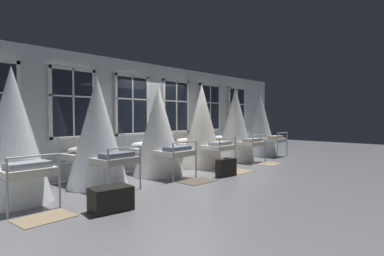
# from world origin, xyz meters

# --- Properties ---
(ground) EXTENTS (25.03, 25.03, 0.00)m
(ground) POSITION_xyz_m (0.00, 0.00, 0.00)
(ground) COLOR slate
(back_wall_with_windows) EXTENTS (13.52, 0.10, 3.04)m
(back_wall_with_windows) POSITION_xyz_m (0.00, 1.16, 1.52)
(back_wall_with_windows) COLOR silver
(back_wall_with_windows) RESTS_ON ground
(window_bank) EXTENTS (9.90, 0.10, 2.58)m
(window_bank) POSITION_xyz_m (0.00, 1.04, 1.07)
(window_bank) COLOR black
(window_bank) RESTS_ON ground
(cot_first) EXTENTS (1.31, 1.90, 2.39)m
(cot_first) POSITION_xyz_m (-4.33, -0.01, 1.16)
(cot_first) COLOR #9EA3A8
(cot_first) RESTS_ON ground
(cot_second) EXTENTS (1.31, 1.91, 2.37)m
(cot_second) POSITION_xyz_m (-2.64, 0.01, 1.15)
(cot_second) COLOR #9EA3A8
(cot_second) RESTS_ON ground
(cot_third) EXTENTS (1.31, 1.89, 2.28)m
(cot_third) POSITION_xyz_m (-0.89, -0.03, 1.11)
(cot_third) COLOR #9EA3A8
(cot_third) RESTS_ON ground
(cot_fourth) EXTENTS (1.31, 1.91, 2.44)m
(cot_fourth) POSITION_xyz_m (0.89, 0.01, 1.18)
(cot_fourth) COLOR #9EA3A8
(cot_fourth) RESTS_ON ground
(cot_fifth) EXTENTS (1.31, 1.90, 2.47)m
(cot_fifth) POSITION_xyz_m (2.61, -0.04, 1.20)
(cot_fifth) COLOR #9EA3A8
(cot_fifth) RESTS_ON ground
(cot_sixth) EXTENTS (1.31, 1.89, 2.44)m
(cot_sixth) POSITION_xyz_m (4.42, 0.04, 1.18)
(cot_sixth) COLOR #9EA3A8
(cot_sixth) RESTS_ON ground
(rug_first) EXTENTS (0.82, 0.58, 0.01)m
(rug_first) POSITION_xyz_m (-4.37, -1.32, 0.01)
(rug_first) COLOR #8E7A5B
(rug_first) RESTS_ON ground
(rug_third) EXTENTS (0.83, 0.60, 0.01)m
(rug_third) POSITION_xyz_m (-0.87, -1.32, 0.01)
(rug_third) COLOR brown
(rug_third) RESTS_ON ground
(rug_fourth) EXTENTS (0.82, 0.58, 0.01)m
(rug_fourth) POSITION_xyz_m (0.87, -1.32, 0.01)
(rug_fourth) COLOR #8E7A5B
(rug_fourth) RESTS_ON ground
(rug_fifth) EXTENTS (0.81, 0.58, 0.01)m
(rug_fifth) POSITION_xyz_m (2.62, -1.32, 0.01)
(rug_fifth) COLOR #8E7A5B
(rug_fifth) RESTS_ON ground
(suitcase_dark) EXTENTS (0.59, 0.30, 0.47)m
(suitcase_dark) POSITION_xyz_m (0.08, -1.45, 0.22)
(suitcase_dark) COLOR black
(suitcase_dark) RESTS_ON ground
(travel_trunk) EXTENTS (0.70, 0.50, 0.38)m
(travel_trunk) POSITION_xyz_m (-3.49, -1.73, 0.19)
(travel_trunk) COLOR black
(travel_trunk) RESTS_ON ground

